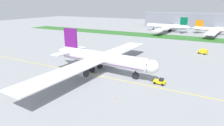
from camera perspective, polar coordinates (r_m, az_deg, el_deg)
name	(u,v)px	position (r m, az deg, el deg)	size (l,w,h in m)	color
ground_plane	(102,75)	(78.07, -2.95, -3.60)	(600.00, 600.00, 0.00)	gray
apron_taxi_line	(100,76)	(76.84, -3.54, -3.96)	(280.00, 0.36, 0.01)	yellow
grass_median_strip	(165,36)	(178.60, 15.62, 7.70)	(320.00, 24.00, 0.10)	#2D6628
airliner_foreground	(101,58)	(80.31, -3.42, 1.44)	(50.47, 79.51, 17.46)	white
pushback_tug	(160,81)	(71.11, 14.19, -5.37)	(5.97, 2.80, 2.28)	yellow
ground_crew_wingwalker_port	(65,66)	(88.40, -13.86, -0.89)	(0.41, 0.52, 1.63)	black
ground_crew_marshaller_front	(64,70)	(83.18, -14.18, -2.03)	(0.60, 0.26, 1.71)	black
traffic_cone_near_nose	(116,98)	(59.15, 1.08, -10.43)	(0.36, 0.36, 0.58)	#F2590C
service_truck_fuel_bowser	(203,51)	(122.28, 25.69, 3.15)	(5.46, 3.92, 2.86)	yellow
parked_airliner_far_left	(168,27)	(210.75, 16.41, 10.43)	(47.45, 75.73, 15.39)	white
parked_airliner_far_centre	(217,30)	(209.41, 28.94, 8.71)	(47.38, 77.53, 12.73)	white
terminal_building	(197,21)	(249.43, 24.26, 11.46)	(121.43, 20.00, 18.00)	gray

